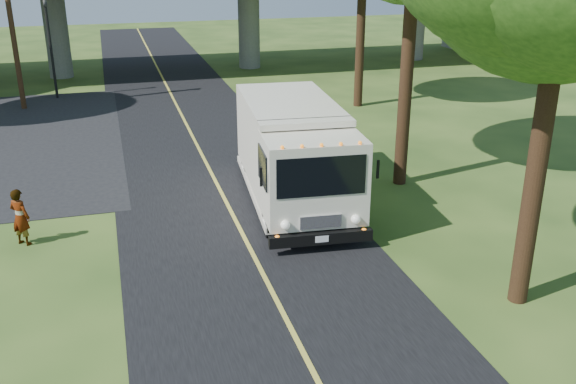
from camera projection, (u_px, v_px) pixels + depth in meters
name	position (u px, v px, depth m)	size (l,w,h in m)	color
ground	(308.00, 363.00, 12.87)	(120.00, 120.00, 0.00)	#294318
road	(220.00, 190.00, 21.83)	(7.00, 90.00, 0.02)	black
lane_line	(220.00, 189.00, 21.82)	(0.12, 90.00, 0.01)	gold
traffic_signal	(49.00, 38.00, 33.47)	(0.18, 0.22, 5.20)	black
utility_pole	(10.00, 15.00, 30.78)	(1.60, 0.26, 9.00)	#472D19
step_van	(294.00, 151.00, 20.21)	(3.44, 7.84, 3.20)	silver
pedestrian	(20.00, 217.00, 17.66)	(0.60, 0.39, 1.64)	gray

